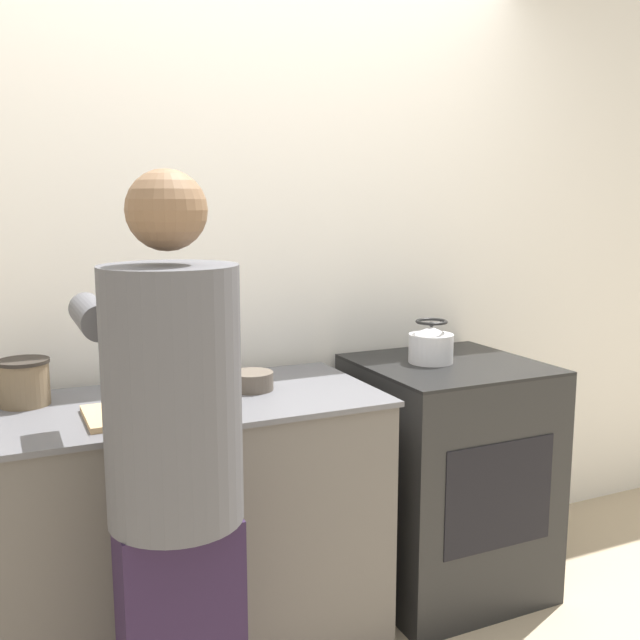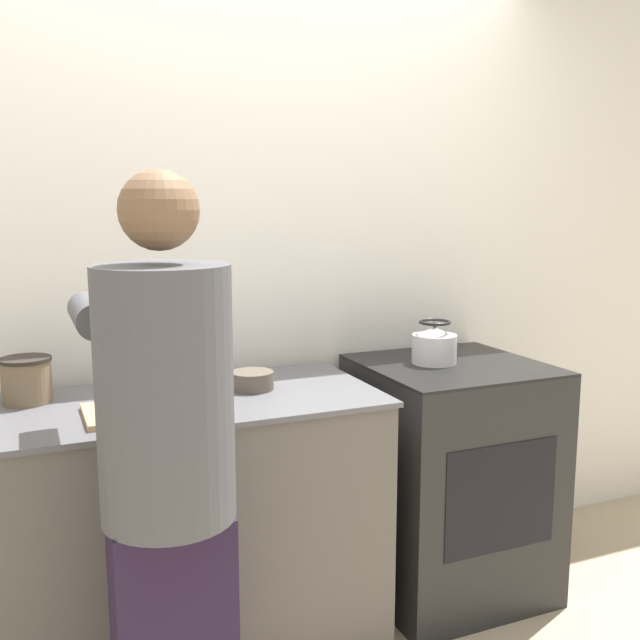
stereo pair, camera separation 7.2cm
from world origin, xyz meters
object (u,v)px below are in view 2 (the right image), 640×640
at_px(canister_jar, 27,380).
at_px(person, 167,471).
at_px(knife, 134,406).
at_px(kettle, 434,345).
at_px(bowl_prep, 252,380).
at_px(oven, 449,477).
at_px(cutting_board, 136,412).

bearing_deg(canister_jar, person, -66.19).
distance_m(knife, kettle, 1.19).
bearing_deg(bowl_prep, knife, -164.25).
distance_m(oven, bowl_prep, 0.95).
bearing_deg(person, knife, 91.49).
height_order(cutting_board, kettle, kettle).
distance_m(oven, canister_jar, 1.64).
xyz_separation_m(person, cutting_board, (-0.01, 0.43, 0.04)).
bearing_deg(cutting_board, kettle, 8.35).
distance_m(cutting_board, bowl_prep, 0.45).
xyz_separation_m(person, bowl_prep, (0.41, 0.58, 0.06)).
bearing_deg(knife, canister_jar, 116.57).
distance_m(oven, cutting_board, 1.33).
xyz_separation_m(bowl_prep, canister_jar, (-0.72, 0.13, 0.04)).
height_order(oven, cutting_board, oven).
bearing_deg(knife, person, -112.48).
relative_size(knife, kettle, 1.05).
distance_m(kettle, canister_jar, 1.48).
distance_m(person, canister_jar, 0.78).
relative_size(cutting_board, canister_jar, 1.88).
height_order(oven, bowl_prep, bowl_prep).
distance_m(person, kettle, 1.32).
height_order(knife, bowl_prep, bowl_prep).
distance_m(oven, person, 1.42).
bearing_deg(person, canister_jar, 113.81).
bearing_deg(kettle, cutting_board, -171.65).
height_order(knife, canister_jar, canister_jar).
distance_m(person, knife, 0.46).
distance_m(bowl_prep, canister_jar, 0.74).
xyz_separation_m(cutting_board, kettle, (1.18, 0.17, 0.08)).
bearing_deg(kettle, bowl_prep, -177.89).
bearing_deg(kettle, person, -152.50).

